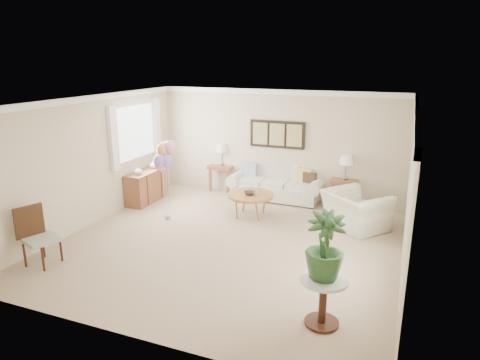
{
  "coord_description": "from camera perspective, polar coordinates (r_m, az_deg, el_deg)",
  "views": [
    {
      "loc": [
        2.87,
        -6.71,
        3.3
      ],
      "look_at": [
        -0.02,
        0.6,
        1.05
      ],
      "focal_mm": 32.0,
      "sensor_mm": 36.0,
      "label": 1
    }
  ],
  "objects": [
    {
      "name": "balloon_cluster",
      "position": [
        8.85,
        -10.07,
        3.23
      ],
      "size": [
        0.46,
        0.49,
        1.71
      ],
      "color": "gray",
      "rests_on": "ground"
    },
    {
      "name": "sofa",
      "position": [
        10.41,
        4.94,
        -0.66
      ],
      "size": [
        2.3,
        0.9,
        0.84
      ],
      "color": "beige",
      "rests_on": "ground"
    },
    {
      "name": "room_shell",
      "position": [
        7.61,
        -2.06,
        3.27
      ],
      "size": [
        6.04,
        6.04,
        2.6
      ],
      "color": "#BBB19A",
      "rests_on": "ground"
    },
    {
      "name": "side_table",
      "position": [
        5.64,
        11.08,
        -14.16
      ],
      "size": [
        0.61,
        0.61,
        0.66
      ],
      "color": "silver",
      "rests_on": "ground"
    },
    {
      "name": "lamp_left",
      "position": [
        10.86,
        -2.4,
        4.23
      ],
      "size": [
        0.31,
        0.31,
        0.55
      ],
      "color": "gray",
      "rests_on": "end_table_left"
    },
    {
      "name": "credenza",
      "position": [
        10.38,
        -12.35,
        -0.8
      ],
      "size": [
        0.46,
        1.2,
        0.74
      ],
      "color": "brown",
      "rests_on": "ground"
    },
    {
      "name": "lamp_right",
      "position": [
        9.93,
        13.99,
        2.55
      ],
      "size": [
        0.32,
        0.32,
        0.57
      ],
      "color": "gray",
      "rests_on": "end_table_right"
    },
    {
      "name": "end_table_right",
      "position": [
        10.06,
        13.79,
        -0.44
      ],
      "size": [
        0.59,
        0.53,
        0.64
      ],
      "color": "brown",
      "rests_on": "ground"
    },
    {
      "name": "potted_plant",
      "position": [
        5.39,
        11.25,
        -8.63
      ],
      "size": [
        0.61,
        0.61,
        0.86
      ],
      "primitive_type": "imported",
      "rotation": [
        0.0,
        0.0,
        0.32
      ],
      "color": "#1F4523",
      "rests_on": "side_table"
    },
    {
      "name": "end_table_left",
      "position": [
        10.98,
        -2.37,
        1.52
      ],
      "size": [
        0.61,
        0.56,
        0.67
      ],
      "color": "brown",
      "rests_on": "ground"
    },
    {
      "name": "accent_chair",
      "position": [
        7.8,
        -25.41,
        -6.57
      ],
      "size": [
        0.63,
        0.63,
        0.99
      ],
      "color": "#949F90",
      "rests_on": "ground"
    },
    {
      "name": "decor_bowl",
      "position": [
        9.1,
        1.28,
        -1.76
      ],
      "size": [
        0.3,
        0.3,
        0.06
      ],
      "primitive_type": "imported",
      "rotation": [
        0.0,
        0.0,
        0.3
      ],
      "color": "#2E241D",
      "rests_on": "coffee_table"
    },
    {
      "name": "coffee_table",
      "position": [
        9.15,
        1.42,
        -2.12
      ],
      "size": [
        0.99,
        0.99,
        0.5
      ],
      "color": "#9F6A2C",
      "rests_on": "ground"
    },
    {
      "name": "armchair",
      "position": [
        8.85,
        15.14,
        -3.93
      ],
      "size": [
        1.51,
        1.5,
        0.74
      ],
      "primitive_type": "imported",
      "rotation": [
        0.0,
        0.0,
        2.43
      ],
      "color": "beige",
      "rests_on": "ground"
    },
    {
      "name": "vase_sage",
      "position": [
        10.49,
        -11.5,
        2.02
      ],
      "size": [
        0.21,
        0.21,
        0.18
      ],
      "primitive_type": "imported",
      "rotation": [
        0.0,
        0.0,
        0.26
      ],
      "color": "beige",
      "rests_on": "credenza"
    },
    {
      "name": "ground_plane",
      "position": [
        8.01,
        -1.48,
        -8.36
      ],
      "size": [
        6.0,
        6.0,
        0.0
      ],
      "primitive_type": "plane",
      "color": "tan"
    },
    {
      "name": "vase_white",
      "position": [
        9.99,
        -13.43,
        1.22
      ],
      "size": [
        0.2,
        0.2,
        0.18
      ],
      "primitive_type": "imported",
      "rotation": [
        0.0,
        0.0,
        0.18
      ],
      "color": "#B8B7CE",
      "rests_on": "credenza"
    },
    {
      "name": "wall_art_triptych",
      "position": [
        10.24,
        4.98,
        6.08
      ],
      "size": [
        1.35,
        0.06,
        0.65
      ],
      "color": "black",
      "rests_on": "ground"
    }
  ]
}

